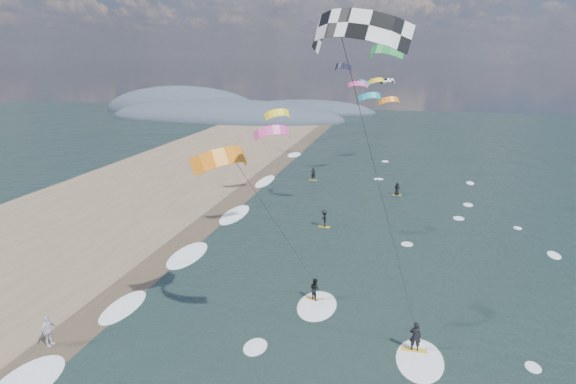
# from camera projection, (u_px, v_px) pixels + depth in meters

# --- Properties ---
(sand_strip) EXTENTS (26.00, 240.00, 0.00)m
(sand_strip) POSITION_uv_depth(u_px,v_px,m) (6.00, 263.00, 38.82)
(sand_strip) COLOR brown
(sand_strip) RESTS_ON ground
(wet_sand_strip) EXTENTS (3.00, 240.00, 0.00)m
(wet_sand_strip) POSITION_uv_depth(u_px,v_px,m) (139.00, 279.00, 36.05)
(wet_sand_strip) COLOR #382D23
(wet_sand_strip) RESTS_ON ground
(coastal_hills) EXTENTS (80.00, 41.00, 15.00)m
(coastal_hills) POSITION_uv_depth(u_px,v_px,m) (218.00, 114.00, 134.96)
(coastal_hills) COLOR #3D4756
(coastal_hills) RESTS_ON ground
(kitesurfer_near_a) EXTENTS (7.95, 9.26, 18.23)m
(kitesurfer_near_a) POSITION_uv_depth(u_px,v_px,m) (359.00, 108.00, 19.54)
(kitesurfer_near_a) COLOR gold
(kitesurfer_near_a) RESTS_ON ground
(kitesurfer_near_b) EXTENTS (6.63, 9.13, 12.32)m
(kitesurfer_near_b) POSITION_uv_depth(u_px,v_px,m) (264.00, 211.00, 27.58)
(kitesurfer_near_b) COLOR gold
(kitesurfer_near_b) RESTS_ON ground
(far_kitesurfers) EXTENTS (12.22, 18.54, 1.73)m
(far_kitesurfers) POSITION_uv_depth(u_px,v_px,m) (342.00, 200.00, 52.85)
(far_kitesurfers) COLOR gold
(far_kitesurfers) RESTS_ON ground
(bg_kite_field) EXTENTS (14.35, 73.57, 8.20)m
(bg_kite_field) POSITION_uv_depth(u_px,v_px,m) (361.00, 85.00, 71.75)
(bg_kite_field) COLOR teal
(bg_kite_field) RESTS_ON ground
(shoreline_surf) EXTENTS (2.40, 79.40, 0.11)m
(shoreline_surf) POSITION_uv_depth(u_px,v_px,m) (182.00, 256.00, 40.21)
(shoreline_surf) COLOR white
(shoreline_surf) RESTS_ON ground
(beach_walker) EXTENTS (0.57, 1.15, 1.89)m
(beach_walker) POSITION_uv_depth(u_px,v_px,m) (48.00, 331.00, 27.56)
(beach_walker) COLOR silver
(beach_walker) RESTS_ON ground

